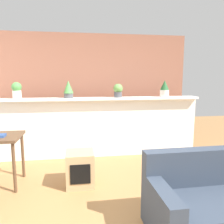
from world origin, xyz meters
TOP-DOWN VIEW (x-y plane):
  - ground_plane at (0.00, 0.00)m, footprint 12.00×12.00m
  - divider_wall at (0.00, 2.00)m, footprint 4.23×0.16m
  - plant_shelf at (0.00, 1.96)m, footprint 4.23×0.31m
  - brick_wall_behind at (0.00, 2.60)m, footprint 4.23×0.10m
  - potted_plant_0 at (-1.40, 1.98)m, footprint 0.18×0.18m
  - potted_plant_1 at (-0.47, 1.96)m, footprint 0.19×0.19m
  - potted_plant_2 at (0.49, 1.95)m, footprint 0.18×0.18m
  - potted_plant_3 at (1.43, 1.93)m, footprint 0.18×0.18m
  - side_cube_shelf at (-0.29, 0.78)m, footprint 0.40×0.41m
  - couch at (1.16, -0.44)m, footprint 1.57×0.77m

SIDE VIEW (x-z plane):
  - ground_plane at x=0.00m, z-range 0.00..0.00m
  - side_cube_shelf at x=-0.29m, z-range 0.00..0.50m
  - couch at x=1.16m, z-range -0.12..0.68m
  - divider_wall at x=0.00m, z-range 0.00..1.15m
  - plant_shelf at x=0.00m, z-range 1.15..1.19m
  - brick_wall_behind at x=0.00m, z-range 0.00..2.50m
  - potted_plant_2 at x=0.49m, z-range 1.19..1.46m
  - potted_plant_0 at x=-1.40m, z-range 1.19..1.50m
  - potted_plant_3 at x=1.43m, z-range 1.18..1.52m
  - potted_plant_1 at x=-0.47m, z-range 1.19..1.52m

